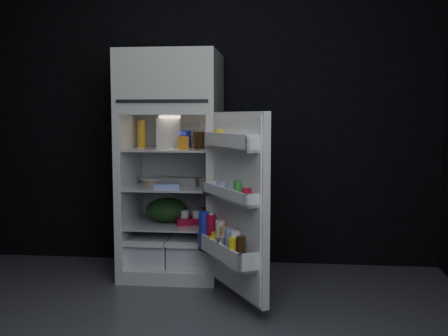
# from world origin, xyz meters

# --- Properties ---
(wall_back) EXTENTS (4.00, 0.00, 2.70)m
(wall_back) POSITION_xyz_m (0.00, 1.70, 1.35)
(wall_back) COLOR black
(wall_back) RESTS_ON ground
(refrigerator) EXTENTS (0.76, 0.71, 1.78)m
(refrigerator) POSITION_xyz_m (-0.21, 1.32, 0.96)
(refrigerator) COLOR silver
(refrigerator) RESTS_ON ground
(fridge_door) EXTENTS (0.53, 0.72, 1.22)m
(fridge_door) POSITION_xyz_m (0.35, 0.62, 0.67)
(fridge_door) COLOR silver
(fridge_door) RESTS_ON ground
(milk_jug) EXTENTS (0.18, 0.18, 0.24)m
(milk_jug) POSITION_xyz_m (-0.23, 1.28, 1.15)
(milk_jug) COLOR white
(milk_jug) RESTS_ON refrigerator
(mayo_jar) EXTENTS (0.15, 0.15, 0.14)m
(mayo_jar) POSITION_xyz_m (-0.12, 1.36, 1.10)
(mayo_jar) COLOR #1F26AB
(mayo_jar) RESTS_ON refrigerator
(jam_jar) EXTENTS (0.13, 0.13, 0.13)m
(jam_jar) POSITION_xyz_m (0.02, 1.26, 1.09)
(jam_jar) COLOR #301F0D
(jam_jar) RESTS_ON refrigerator
(amber_bottle) EXTENTS (0.09, 0.09, 0.22)m
(amber_bottle) POSITION_xyz_m (-0.47, 1.33, 1.14)
(amber_bottle) COLOR gold
(amber_bottle) RESTS_ON refrigerator
(small_carton) EXTENTS (0.09, 0.07, 0.10)m
(small_carton) POSITION_xyz_m (-0.09, 1.13, 1.08)
(small_carton) COLOR orange
(small_carton) RESTS_ON refrigerator
(egg_carton) EXTENTS (0.29, 0.13, 0.07)m
(egg_carton) POSITION_xyz_m (-0.14, 1.26, 0.76)
(egg_carton) COLOR gray
(egg_carton) RESTS_ON refrigerator
(pie) EXTENTS (0.31, 0.31, 0.04)m
(pie) POSITION_xyz_m (-0.35, 1.40, 0.75)
(pie) COLOR tan
(pie) RESTS_ON refrigerator
(flat_package) EXTENTS (0.21, 0.12, 0.04)m
(flat_package) POSITION_xyz_m (-0.21, 1.09, 0.75)
(flat_package) COLOR #8AA3D5
(flat_package) RESTS_ON refrigerator
(wrapped_pkg) EXTENTS (0.13, 0.12, 0.05)m
(wrapped_pkg) POSITION_xyz_m (0.03, 1.42, 0.75)
(wrapped_pkg) COLOR beige
(wrapped_pkg) RESTS_ON refrigerator
(produce_bag) EXTENTS (0.40, 0.37, 0.20)m
(produce_bag) POSITION_xyz_m (-0.26, 1.30, 0.52)
(produce_bag) COLOR #193815
(produce_bag) RESTS_ON refrigerator
(yogurt_tray) EXTENTS (0.29, 0.22, 0.05)m
(yogurt_tray) POSITION_xyz_m (-0.04, 1.24, 0.45)
(yogurt_tray) COLOR #AE0E2C
(yogurt_tray) RESTS_ON refrigerator
(small_can_red) EXTENTS (0.07, 0.07, 0.09)m
(small_can_red) POSITION_xyz_m (0.00, 1.48, 0.47)
(small_can_red) COLOR #AE0E2C
(small_can_red) RESTS_ON refrigerator
(small_can_silver) EXTENTS (0.09, 0.09, 0.09)m
(small_can_silver) POSITION_xyz_m (-0.00, 1.42, 0.47)
(small_can_silver) COLOR silver
(small_can_silver) RESTS_ON refrigerator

